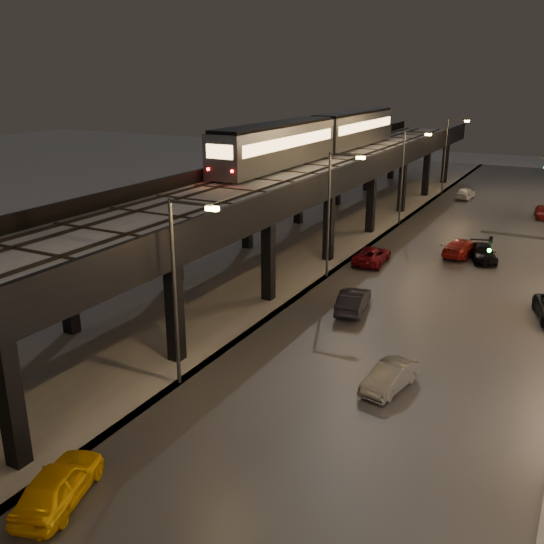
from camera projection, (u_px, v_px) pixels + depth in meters
The scene contains 19 objects.
road_surface at pixel (453, 278), 43.86m from camera, with size 17.00×120.00×0.06m, color #46474D.
under_viaduct_pavement at pixel (286, 253), 49.87m from camera, with size 11.00×120.00×0.06m, color #9FA1A8.
elevated_viaduct at pixel (268, 193), 45.47m from camera, with size 9.00×100.00×6.30m.
viaduct_trackbed at pixel (269, 182), 45.34m from camera, with size 8.40×100.00×0.32m.
viaduct_parapet_streetside at pixel (322, 181), 43.28m from camera, with size 0.30×100.00×1.10m, color black.
viaduct_parapet_far at pixel (220, 172), 47.15m from camera, with size 0.30×100.00×1.10m, color black.
streetlight_left_1 at pixel (179, 281), 27.30m from camera, with size 2.57×0.28×9.00m.
streetlight_left_2 at pixel (332, 207), 42.40m from camera, with size 2.57×0.28×9.00m.
streetlight_left_3 at pixel (405, 172), 57.50m from camera, with size 2.57×0.28×9.00m.
streetlight_left_4 at pixel (448, 151), 72.60m from camera, with size 2.57×0.28×9.00m.
subway_train at pixel (320, 135), 58.61m from camera, with size 3.01×36.28×3.60m.
car_taxi at pixel (59, 485), 20.78m from camera, with size 1.69×4.20×1.43m, color yellow.
car_near_white at pixel (353, 301), 37.53m from camera, with size 1.50×4.29×1.41m, color black.
car_mid_silver at pixel (372, 256), 47.04m from camera, with size 2.15×4.66×1.30m, color maroon.
car_mid_dark at pixel (462, 248), 48.90m from camera, with size 1.94×4.78×1.39m, color maroon.
car_far_white at pixel (465, 193), 71.09m from camera, with size 1.60×3.97×1.35m, color silver.
car_onc_silver at pixel (389, 378), 28.30m from camera, with size 1.30×3.72×1.23m, color #5C5E62.
car_onc_white at pixel (483, 254), 47.66m from camera, with size 1.75×4.31×1.25m, color black.
car_onc_red at pixel (543, 212), 61.68m from camera, with size 1.50×3.73×1.27m, color maroon.
Camera 1 is at (15.36, -7.82, 14.20)m, focal length 40.00 mm.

